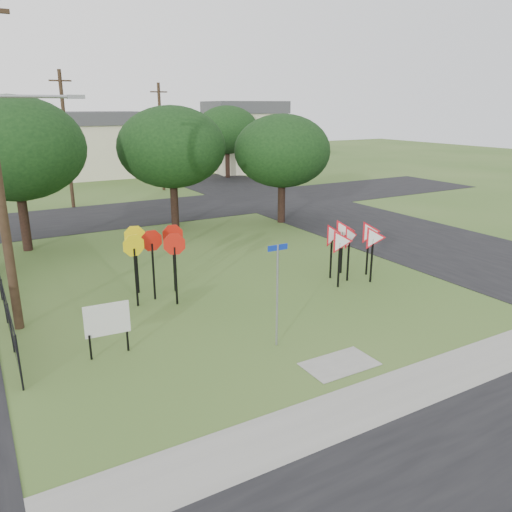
{
  "coord_description": "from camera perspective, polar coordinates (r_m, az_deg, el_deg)",
  "views": [
    {
      "loc": [
        -8.02,
        -11.77,
        6.74
      ],
      "look_at": [
        0.48,
        3.0,
        1.6
      ],
      "focal_mm": 35.0,
      "sensor_mm": 36.0,
      "label": 1
    }
  ],
  "objects": [
    {
      "name": "street_name_sign",
      "position": [
        14.21,
        2.44,
        -3.79
      ],
      "size": [
        0.63,
        0.06,
        3.06
      ],
      "color": "gray",
      "rests_on": "ground"
    },
    {
      "name": "fence_run",
      "position": [
        18.98,
        -27.08,
        -3.42
      ],
      "size": [
        0.05,
        11.55,
        1.5
      ],
      "color": "black",
      "rests_on": "ground"
    },
    {
      "name": "tree_near_right",
      "position": [
        29.61,
        3.01,
        11.89
      ],
      "size": [
        5.6,
        5.6,
        6.33
      ],
      "color": "black",
      "rests_on": "ground"
    },
    {
      "name": "info_board",
      "position": [
        14.5,
        -16.64,
        -7.16
      ],
      "size": [
        1.24,
        0.12,
        1.55
      ],
      "color": "black",
      "rests_on": "ground"
    },
    {
      "name": "street_right",
      "position": [
        30.33,
        12.37,
        3.57
      ],
      "size": [
        8.0,
        50.0,
        0.02
      ],
      "primitive_type": "cube",
      "color": "black",
      "rests_on": "ground"
    },
    {
      "name": "tree_far_right",
      "position": [
        49.05,
        -3.33,
        14.19
      ],
      "size": [
        6.0,
        6.0,
        6.8
      ],
      "color": "black",
      "rests_on": "ground"
    },
    {
      "name": "street_far",
      "position": [
        33.45,
        -15.49,
        4.57
      ],
      "size": [
        60.0,
        8.0,
        0.02
      ],
      "primitive_type": "cube",
      "color": "black",
      "rests_on": "ground"
    },
    {
      "name": "tree_near_mid",
      "position": [
        28.67,
        -9.6,
        12.16
      ],
      "size": [
        6.0,
        6.0,
        6.8
      ],
      "color": "black",
      "rests_on": "ground"
    },
    {
      "name": "yield_sign_cluster",
      "position": [
        20.11,
        10.81,
        2.03
      ],
      "size": [
        2.97,
        2.0,
        2.34
      ],
      "color": "black",
      "rests_on": "ground"
    },
    {
      "name": "sidewalk",
      "position": [
        12.92,
        14.75,
        -15.23
      ],
      "size": [
        30.0,
        1.6,
        0.02
      ],
      "primitive_type": "cube",
      "color": "gray",
      "rests_on": "ground"
    },
    {
      "name": "far_pole_b",
      "position": [
        42.24,
        -10.79,
        13.25
      ],
      "size": [
        1.4,
        0.24,
        8.5
      ],
      "color": "#3A2A1B",
      "rests_on": "ground"
    },
    {
      "name": "planting_strip",
      "position": [
        12.26,
        18.83,
        -17.55
      ],
      "size": [
        30.0,
        0.8,
        0.02
      ],
      "primitive_type": "cube",
      "color": "#385821",
      "rests_on": "ground"
    },
    {
      "name": "house_right",
      "position": [
        54.49,
        -1.4,
        13.53
      ],
      "size": [
        8.3,
        8.3,
        7.2
      ],
      "color": "beige",
      "rests_on": "ground"
    },
    {
      "name": "house_mid",
      "position": [
        53.27,
        -17.23,
        12.19
      ],
      "size": [
        8.4,
        8.4,
        6.2
      ],
      "color": "beige",
      "rests_on": "ground"
    },
    {
      "name": "ground",
      "position": [
        15.76,
        3.97,
        -8.58
      ],
      "size": [
        140.0,
        140.0,
        0.0
      ],
      "primitive_type": "plane",
      "color": "#385821"
    },
    {
      "name": "tree_near_left",
      "position": [
        25.92,
        -25.89,
        10.98
      ],
      "size": [
        6.4,
        6.4,
        7.27
      ],
      "color": "black",
      "rests_on": "ground"
    },
    {
      "name": "curb_pad",
      "position": [
        14.05,
        9.54,
        -12.09
      ],
      "size": [
        2.0,
        1.2,
        0.02
      ],
      "primitive_type": "cube",
      "color": "gray",
      "rests_on": "ground"
    },
    {
      "name": "far_pole_a",
      "position": [
        36.34,
        -20.85,
        12.35
      ],
      "size": [
        1.4,
        0.24,
        9.0
      ],
      "color": "#3A2A1B",
      "rests_on": "ground"
    },
    {
      "name": "stop_sign_cluster",
      "position": [
        18.03,
        -11.59,
        0.92
      ],
      "size": [
        2.47,
        2.11,
        2.6
      ],
      "color": "black",
      "rests_on": "ground"
    }
  ]
}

